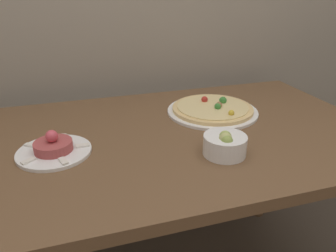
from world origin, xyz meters
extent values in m
cube|color=brown|center=(0.00, 0.41, 0.74)|extent=(1.38, 0.82, 0.03)
cylinder|color=brown|center=(-0.63, 0.76, 0.36)|extent=(0.06, 0.06, 0.73)
cylinder|color=brown|center=(0.63, 0.76, 0.36)|extent=(0.06, 0.06, 0.73)
cylinder|color=white|center=(0.20, 0.53, 0.77)|extent=(0.34, 0.34, 0.01)
cylinder|color=#E5C17F|center=(0.20, 0.53, 0.78)|extent=(0.30, 0.30, 0.01)
cylinder|color=beige|center=(0.20, 0.53, 0.78)|extent=(0.26, 0.26, 0.00)
sphere|color=#387F33|center=(0.21, 0.50, 0.79)|extent=(0.02, 0.02, 0.02)
sphere|color=#B22D23|center=(0.19, 0.59, 0.79)|extent=(0.02, 0.02, 0.02)
sphere|color=gold|center=(0.23, 0.43, 0.79)|extent=(0.02, 0.02, 0.02)
sphere|color=#997047|center=(0.22, 0.51, 0.79)|extent=(0.02, 0.02, 0.02)
sphere|color=#387F33|center=(0.25, 0.55, 0.80)|extent=(0.03, 0.03, 0.03)
cylinder|color=white|center=(-0.37, 0.38, 0.77)|extent=(0.21, 0.21, 0.01)
cylinder|color=#A84747|center=(-0.37, 0.38, 0.78)|extent=(0.11, 0.11, 0.03)
sphere|color=#DB4C5B|center=(-0.37, 0.38, 0.82)|extent=(0.04, 0.04, 0.04)
cube|color=white|center=(-0.29, 0.38, 0.77)|extent=(0.04, 0.02, 0.01)
cube|color=white|center=(-0.34, 0.45, 0.77)|extent=(0.03, 0.04, 0.01)
cube|color=white|center=(-0.43, 0.42, 0.77)|extent=(0.04, 0.04, 0.01)
cube|color=white|center=(-0.43, 0.33, 0.77)|extent=(0.04, 0.04, 0.01)
cube|color=white|center=(-0.34, 0.30, 0.77)|extent=(0.03, 0.04, 0.01)
cylinder|color=white|center=(0.10, 0.23, 0.79)|extent=(0.12, 0.12, 0.06)
sphere|color=#B7BC70|center=(0.09, 0.21, 0.82)|extent=(0.04, 0.04, 0.04)
sphere|color=#A3B25B|center=(0.10, 0.23, 0.81)|extent=(0.03, 0.03, 0.03)
sphere|color=#8EA34C|center=(0.09, 0.20, 0.81)|extent=(0.03, 0.03, 0.03)
camera|label=1|loc=(-0.30, -0.51, 1.22)|focal=35.00mm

